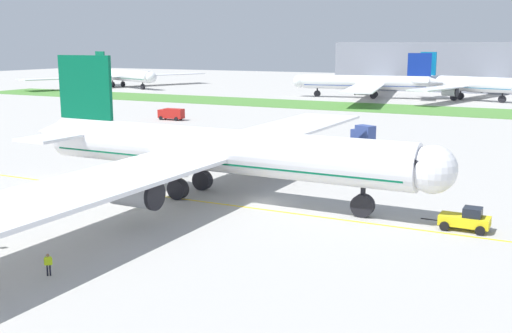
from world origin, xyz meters
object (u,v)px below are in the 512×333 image
object	(u,v)px
pushback_tug	(466,219)
parked_airliner_far_centre	(367,83)
service_truck_baggage_loader	(363,134)
ground_crew_wingwalker_port	(48,262)
airliner_foreground	(210,151)
parked_airliner_far_right	(464,84)
service_truck_fuel_bowser	(171,114)
parked_airliner_far_left	(121,75)

from	to	relation	value
pushback_tug	parked_airliner_far_centre	world-z (taller)	parked_airliner_far_centre
pushback_tug	service_truck_baggage_loader	size ratio (longest dim) A/B	1.34
service_truck_baggage_loader	parked_airliner_far_centre	xyz separation A→B (m)	(-26.48, 90.79, 3.24)
service_truck_baggage_loader	ground_crew_wingwalker_port	bearing A→B (deg)	-91.96
airliner_foreground	ground_crew_wingwalker_port	world-z (taller)	airliner_foreground
pushback_tug	parked_airliner_far_centre	xyz separation A→B (m)	(-50.64, 137.39, 3.88)
airliner_foreground	ground_crew_wingwalker_port	distance (m)	27.27
parked_airliner_far_right	parked_airliner_far_centre	bearing A→B (deg)	-170.48
pushback_tug	parked_airliner_far_right	distance (m)	143.95
airliner_foreground	service_truck_fuel_bowser	world-z (taller)	airliner_foreground
parked_airliner_far_centre	pushback_tug	bearing A→B (deg)	-69.77
service_truck_baggage_loader	service_truck_fuel_bowser	distance (m)	51.41
pushback_tug	parked_airliner_far_centre	bearing A→B (deg)	110.23
service_truck_fuel_bowser	parked_airliner_far_left	size ratio (longest dim) A/B	0.08
parked_airliner_far_centre	ground_crew_wingwalker_port	bearing A→B (deg)	-81.68
service_truck_fuel_bowser	parked_airliner_far_centre	bearing A→B (deg)	73.35
parked_airliner_far_right	parked_airliner_far_left	bearing A→B (deg)	-179.90
airliner_foreground	parked_airliner_far_left	xyz separation A→B (m)	(-126.43, 141.71, -0.60)
service_truck_baggage_loader	parked_airliner_far_right	size ratio (longest dim) A/B	0.08
pushback_tug	parked_airliner_far_left	distance (m)	210.08
ground_crew_wingwalker_port	parked_airliner_far_centre	size ratio (longest dim) A/B	0.02
ground_crew_wingwalker_port	service_truck_baggage_loader	world-z (taller)	service_truck_baggage_loader
ground_crew_wingwalker_port	service_truck_baggage_loader	xyz separation A→B (m)	(2.50, 73.10, 0.61)
pushback_tug	parked_airliner_far_left	world-z (taller)	parked_airliner_far_left
ground_crew_wingwalker_port	service_truck_baggage_loader	bearing A→B (deg)	88.04
parked_airliner_far_centre	parked_airliner_far_right	world-z (taller)	parked_airliner_far_right
pushback_tug	parked_airliner_far_right	xyz separation A→B (m)	(-21.16, 142.33, 3.97)
airliner_foreground	ground_crew_wingwalker_port	xyz separation A→B (m)	(1.59, -26.88, -4.36)
service_truck_fuel_bowser	airliner_foreground	bearing A→B (deg)	-52.31
pushback_tug	service_truck_fuel_bowser	size ratio (longest dim) A/B	1.02
ground_crew_wingwalker_port	parked_airliner_far_left	size ratio (longest dim) A/B	0.02
parked_airliner_far_centre	service_truck_fuel_bowser	bearing A→B (deg)	-106.65
service_truck_fuel_bowser	ground_crew_wingwalker_port	bearing A→B (deg)	-61.20
service_truck_fuel_bowser	parked_airliner_far_right	distance (m)	98.28
pushback_tug	parked_airliner_far_right	bearing A→B (deg)	98.46
service_truck_baggage_loader	parked_airliner_far_right	world-z (taller)	parked_airliner_far_right
airliner_foreground	service_truck_fuel_bowser	distance (m)	74.81
parked_airliner_far_left	service_truck_fuel_bowser	bearing A→B (deg)	-45.65
ground_crew_wingwalker_port	parked_airliner_far_centre	world-z (taller)	parked_airliner_far_centre
airliner_foreground	parked_airliner_far_centre	world-z (taller)	airliner_foreground
pushback_tug	service_truck_baggage_loader	xyz separation A→B (m)	(-24.16, 46.60, 0.64)
pushback_tug	parked_airliner_far_left	bearing A→B (deg)	137.43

